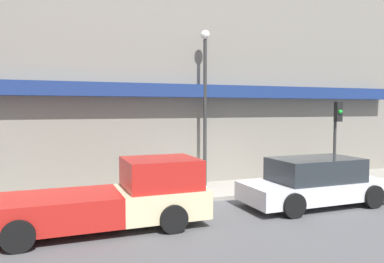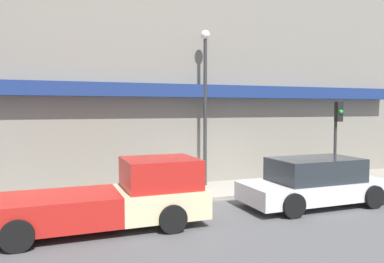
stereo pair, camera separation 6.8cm
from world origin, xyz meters
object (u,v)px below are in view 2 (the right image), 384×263
at_px(pickup_truck, 112,198).
at_px(traffic_light, 337,127).
at_px(street_lamp, 205,90).
at_px(parked_car, 315,182).
at_px(fire_hydrant, 120,194).

relative_size(pickup_truck, traffic_light, 1.75).
relative_size(street_lamp, traffic_light, 1.83).
xyz_separation_m(street_lamp, traffic_light, (5.23, -1.40, -1.45)).
bearing_deg(parked_car, street_lamp, 121.69).
bearing_deg(street_lamp, pickup_truck, -138.66).
xyz_separation_m(pickup_truck, traffic_light, (9.42, 2.29, 1.62)).
xyz_separation_m(pickup_truck, street_lamp, (4.19, 3.69, 3.07)).
height_order(fire_hydrant, traffic_light, traffic_light).
height_order(street_lamp, traffic_light, street_lamp).
xyz_separation_m(fire_hydrant, street_lamp, (3.64, 1.67, 3.43)).
bearing_deg(traffic_light, fire_hydrant, -178.23).
height_order(parked_car, fire_hydrant, parked_car).
bearing_deg(pickup_truck, fire_hydrant, 74.09).
distance_m(pickup_truck, traffic_light, 9.83).
bearing_deg(street_lamp, parked_car, -57.89).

